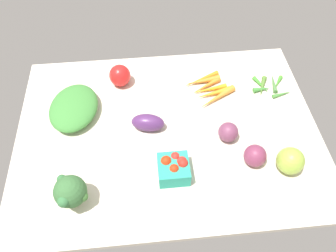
# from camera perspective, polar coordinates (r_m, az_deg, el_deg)

# --- Properties ---
(tablecloth) EXTENTS (1.04, 0.76, 0.02)m
(tablecloth) POSITION_cam_1_polar(r_m,az_deg,el_deg) (1.14, 0.00, -0.91)
(tablecloth) COLOR beige
(tablecloth) RESTS_ON ground
(broccoli_head) EXTENTS (0.10, 0.10, 0.12)m
(broccoli_head) POSITION_cam_1_polar(r_m,az_deg,el_deg) (0.97, -16.71, -11.01)
(broccoli_head) COLOR #A3C98A
(broccoli_head) RESTS_ON tablecloth
(eggplant) EXTENTS (0.12, 0.08, 0.06)m
(eggplant) POSITION_cam_1_polar(r_m,az_deg,el_deg) (1.11, -3.53, 0.60)
(eggplant) COLOR #522A60
(eggplant) RESTS_ON tablecloth
(carrot_bunch) EXTENTS (0.20, 0.20, 0.03)m
(carrot_bunch) POSITION_cam_1_polar(r_m,az_deg,el_deg) (1.25, 7.11, 6.53)
(carrot_bunch) COLOR orange
(carrot_bunch) RESTS_ON tablecloth
(red_onion_center) EXTENTS (0.07, 0.07, 0.07)m
(red_onion_center) POSITION_cam_1_polar(r_m,az_deg,el_deg) (1.10, 10.49, -1.06)
(red_onion_center) COLOR #733956
(red_onion_center) RESTS_ON tablecloth
(okra_pile) EXTENTS (0.15, 0.12, 0.02)m
(okra_pile) POSITION_cam_1_polar(r_m,az_deg,el_deg) (1.31, 17.20, 6.62)
(okra_pile) COLOR #438F2D
(okra_pile) RESTS_ON tablecloth
(berry_basket) EXTENTS (0.10, 0.10, 0.07)m
(berry_basket) POSITION_cam_1_polar(r_m,az_deg,el_deg) (1.01, 1.03, -7.33)
(berry_basket) COLOR teal
(berry_basket) RESTS_ON tablecloth
(leafy_greens_clump) EXTENTS (0.20, 0.24, 0.06)m
(leafy_greens_clump) POSITION_cam_1_polar(r_m,az_deg,el_deg) (1.20, -16.17, 3.13)
(leafy_greens_clump) COLOR #3E8539
(leafy_greens_clump) RESTS_ON tablecloth
(bell_pepper_red) EXTENTS (0.10, 0.10, 0.08)m
(bell_pepper_red) POSITION_cam_1_polar(r_m,az_deg,el_deg) (1.26, -8.42, 8.72)
(bell_pepper_red) COLOR red
(bell_pepper_red) RESTS_ON tablecloth
(heirloom_tomato_green) EXTENTS (0.09, 0.09, 0.09)m
(heirloom_tomato_green) POSITION_cam_1_polar(r_m,az_deg,el_deg) (1.08, 20.63, -5.71)
(heirloom_tomato_green) COLOR #95B740
(heirloom_tomato_green) RESTS_ON tablecloth
(red_onion_near_basket) EXTENTS (0.07, 0.07, 0.07)m
(red_onion_near_basket) POSITION_cam_1_polar(r_m,az_deg,el_deg) (1.06, 14.98, -5.03)
(red_onion_near_basket) COLOR #7A324F
(red_onion_near_basket) RESTS_ON tablecloth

